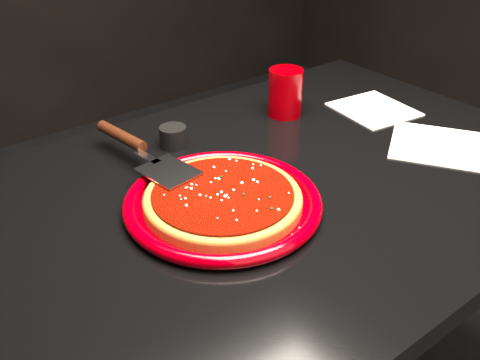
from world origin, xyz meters
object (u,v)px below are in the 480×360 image
object	(u,v)px
table	(270,323)
pizza_server	(144,150)
plate	(223,202)
ramekin	(173,137)
cup	(285,93)

from	to	relation	value
table	pizza_server	size ratio (longest dim) A/B	3.57
plate	ramekin	distance (m)	0.25
table	plate	bearing A→B (deg)	-172.82
plate	ramekin	size ratio (longest dim) A/B	6.04
pizza_server	cup	xyz separation A→B (m)	(0.38, 0.03, 0.01)
pizza_server	cup	distance (m)	0.38
ramekin	cup	bearing A→B (deg)	-4.58
table	ramekin	distance (m)	0.47
table	pizza_server	world-z (taller)	pizza_server
plate	cup	size ratio (longest dim) A/B	3.11
pizza_server	ramekin	xyz separation A→B (m)	(0.09, 0.05, -0.02)
plate	cup	bearing A→B (deg)	33.40
pizza_server	ramekin	distance (m)	0.11
plate	cup	xyz separation A→B (m)	(0.34, 0.23, 0.04)
plate	pizza_server	size ratio (longest dim) A/B	1.00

